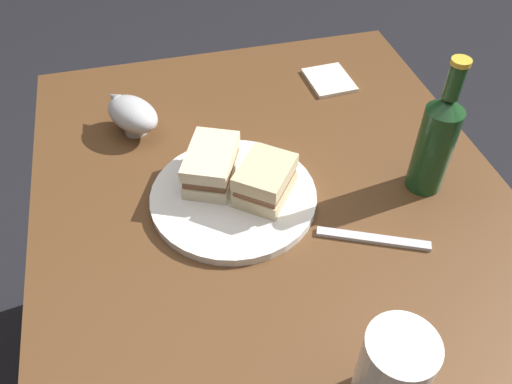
# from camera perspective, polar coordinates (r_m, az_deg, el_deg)

# --- Properties ---
(dining_table) EXTENTS (1.04, 0.82, 0.77)m
(dining_table) POSITION_cam_1_polar(r_m,az_deg,el_deg) (1.20, 1.90, -14.44)
(dining_table) COLOR brown
(dining_table) RESTS_ON ground
(plate) EXTENTS (0.28, 0.28, 0.02)m
(plate) POSITION_cam_1_polar(r_m,az_deg,el_deg) (0.90, -2.46, -0.52)
(plate) COLOR white
(plate) RESTS_ON dining_table
(sandwich_half_left) EXTENTS (0.13, 0.12, 0.06)m
(sandwich_half_left) POSITION_cam_1_polar(r_m,az_deg,el_deg) (0.87, 1.01, 1.23)
(sandwich_half_left) COLOR beige
(sandwich_half_left) RESTS_ON plate
(sandwich_half_right) EXTENTS (0.14, 0.12, 0.06)m
(sandwich_half_right) POSITION_cam_1_polar(r_m,az_deg,el_deg) (0.90, -4.86, 2.96)
(sandwich_half_right) COLOR beige
(sandwich_half_right) RESTS_ON plate
(potato_wedge_front) EXTENTS (0.05, 0.03, 0.02)m
(potato_wedge_front) POSITION_cam_1_polar(r_m,az_deg,el_deg) (0.93, 1.61, 2.77)
(potato_wedge_front) COLOR gold
(potato_wedge_front) RESTS_ON plate
(potato_wedge_middle) EXTENTS (0.05, 0.05, 0.02)m
(potato_wedge_middle) POSITION_cam_1_polar(r_m,az_deg,el_deg) (0.95, -3.16, 3.91)
(potato_wedge_middle) COLOR gold
(potato_wedge_middle) RESTS_ON plate
(potato_wedge_back) EXTENTS (0.04, 0.04, 0.02)m
(potato_wedge_back) POSITION_cam_1_polar(r_m,az_deg,el_deg) (0.95, -3.25, 3.92)
(potato_wedge_back) COLOR #B77F33
(potato_wedge_back) RESTS_ON plate
(potato_wedge_left_edge) EXTENTS (0.06, 0.04, 0.02)m
(potato_wedge_left_edge) POSITION_cam_1_polar(r_m,az_deg,el_deg) (0.91, -3.18, 1.90)
(potato_wedge_left_edge) COLOR gold
(potato_wedge_left_edge) RESTS_ON plate
(pint_glass) EXTENTS (0.08, 0.08, 0.14)m
(pint_glass) POSITION_cam_1_polar(r_m,az_deg,el_deg) (0.67, 14.37, -19.00)
(pint_glass) COLOR white
(pint_glass) RESTS_ON dining_table
(gravy_boat) EXTENTS (0.14, 0.13, 0.07)m
(gravy_boat) POSITION_cam_1_polar(r_m,az_deg,el_deg) (1.04, -13.29, 8.27)
(gravy_boat) COLOR #B7B7BC
(gravy_boat) RESTS_ON dining_table
(cider_bottle) EXTENTS (0.06, 0.06, 0.25)m
(cider_bottle) POSITION_cam_1_polar(r_m,az_deg,el_deg) (0.91, 18.97, 5.29)
(cider_bottle) COLOR #19421E
(cider_bottle) RESTS_ON dining_table
(napkin) EXTENTS (0.11, 0.10, 0.01)m
(napkin) POSITION_cam_1_polar(r_m,az_deg,el_deg) (1.19, 7.95, 11.94)
(napkin) COLOR silver
(napkin) RESTS_ON dining_table
(fork) EXTENTS (0.09, 0.17, 0.01)m
(fork) POSITION_cam_1_polar(r_m,az_deg,el_deg) (0.86, 12.60, -4.97)
(fork) COLOR silver
(fork) RESTS_ON dining_table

